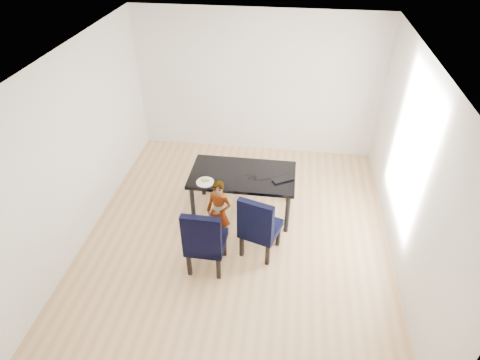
# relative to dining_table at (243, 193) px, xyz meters

# --- Properties ---
(floor) EXTENTS (4.50, 5.00, 0.01)m
(floor) POSITION_rel_dining_table_xyz_m (0.00, -0.50, -0.38)
(floor) COLOR tan
(floor) RESTS_ON ground
(ceiling) EXTENTS (4.50, 5.00, 0.01)m
(ceiling) POSITION_rel_dining_table_xyz_m (0.00, -0.50, 2.33)
(ceiling) COLOR white
(ceiling) RESTS_ON wall_back
(wall_back) EXTENTS (4.50, 0.01, 2.70)m
(wall_back) POSITION_rel_dining_table_xyz_m (0.00, 2.00, 0.98)
(wall_back) COLOR white
(wall_back) RESTS_ON ground
(wall_front) EXTENTS (4.50, 0.01, 2.70)m
(wall_front) POSITION_rel_dining_table_xyz_m (0.00, -3.00, 0.98)
(wall_front) COLOR silver
(wall_front) RESTS_ON ground
(wall_left) EXTENTS (0.01, 5.00, 2.70)m
(wall_left) POSITION_rel_dining_table_xyz_m (-2.25, -0.50, 0.98)
(wall_left) COLOR silver
(wall_left) RESTS_ON ground
(wall_right) EXTENTS (0.01, 5.00, 2.70)m
(wall_right) POSITION_rel_dining_table_xyz_m (2.25, -0.50, 0.98)
(wall_right) COLOR white
(wall_right) RESTS_ON ground
(dining_table) EXTENTS (1.60, 0.90, 0.75)m
(dining_table) POSITION_rel_dining_table_xyz_m (0.00, 0.00, 0.00)
(dining_table) COLOR black
(dining_table) RESTS_ON floor
(chair_left) EXTENTS (0.52, 0.54, 1.06)m
(chair_left) POSITION_rel_dining_table_xyz_m (-0.33, -1.19, 0.15)
(chair_left) COLOR black
(chair_left) RESTS_ON floor
(chair_right) EXTENTS (0.63, 0.64, 1.04)m
(chair_right) POSITION_rel_dining_table_xyz_m (0.36, -0.82, 0.14)
(chair_right) COLOR black
(chair_right) RESTS_ON floor
(child) EXTENTS (0.43, 0.33, 1.03)m
(child) POSITION_rel_dining_table_xyz_m (-0.26, -0.65, 0.14)
(child) COLOR #FF3515
(child) RESTS_ON floor
(plate) EXTENTS (0.29, 0.29, 0.01)m
(plate) POSITION_rel_dining_table_xyz_m (-0.52, -0.30, 0.38)
(plate) COLOR silver
(plate) RESTS_ON dining_table
(sandwich) EXTENTS (0.14, 0.07, 0.06)m
(sandwich) POSITION_rel_dining_table_xyz_m (-0.52, -0.28, 0.42)
(sandwich) COLOR #B39440
(sandwich) RESTS_ON plate
(laptop) EXTENTS (0.40, 0.35, 0.03)m
(laptop) POSITION_rel_dining_table_xyz_m (0.60, -0.04, 0.39)
(laptop) COLOR black
(laptop) RESTS_ON dining_table
(cable_tangle) EXTENTS (0.14, 0.14, 0.01)m
(cable_tangle) POSITION_rel_dining_table_xyz_m (0.17, -0.12, 0.38)
(cable_tangle) COLOR black
(cable_tangle) RESTS_ON dining_table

